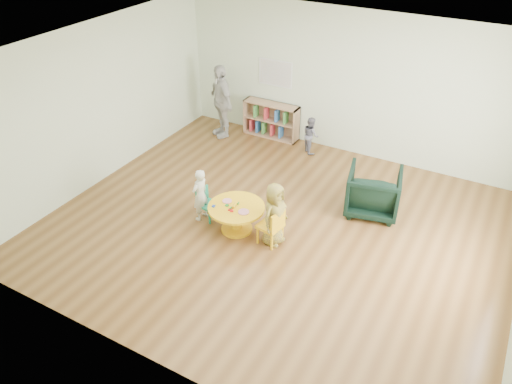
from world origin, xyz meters
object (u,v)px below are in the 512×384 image
kid_chair_left (206,203)px  adult_caretaker (221,101)px  toddler (311,135)px  armchair (373,191)px  child_right (274,214)px  kid_chair_right (273,226)px  activity_table (236,214)px  bookshelf (271,120)px  child_left (200,195)px

kid_chair_left → adult_caretaker: bearing=-145.6°
toddler → adult_caretaker: size_ratio=0.48×
armchair → adult_caretaker: (-3.70, 1.21, 0.38)m
child_right → kid_chair_right: bearing=-173.5°
activity_table → kid_chair_right: 0.65m
armchair → toddler: 2.25m
armchair → adult_caretaker: 3.92m
toddler → child_right: bearing=148.0°
activity_table → bookshelf: size_ratio=0.74×
bookshelf → child_left: (0.40, -3.23, 0.09)m
child_right → adult_caretaker: 3.81m
child_left → bookshelf: bearing=-166.1°
bookshelf → child_right: (1.72, -3.20, 0.15)m
child_left → toddler: 3.03m
kid_chair_right → child_left: size_ratio=0.69×
child_left → kid_chair_left: bearing=139.4°
activity_table → kid_chair_left: 0.60m
child_left → child_right: child_right is taller
kid_chair_left → bookshelf: bearing=-164.7°
kid_chair_left → armchair: size_ratio=0.62×
adult_caretaker → armchair: bearing=15.7°
armchair → adult_caretaker: adult_caretaker is taller
armchair → child_right: size_ratio=0.83×
activity_table → kid_chair_right: kid_chair_right is taller
bookshelf → kid_chair_right: bearing=-62.1°
child_left → adult_caretaker: size_ratio=0.59×
bookshelf → adult_caretaker: size_ratio=0.78×
toddler → kid_chair_left: bearing=123.9°
armchair → adult_caretaker: bearing=-31.0°
child_right → adult_caretaker: adult_caretaker is taller
kid_chair_left → adult_caretaker: 3.07m
activity_table → bookshelf: bookshelf is taller
toddler → adult_caretaker: bearing=50.9°
bookshelf → armchair: size_ratio=1.40×
armchair → activity_table: bearing=29.1°
armchair → toddler: armchair is taller
bookshelf → toddler: (1.02, -0.26, 0.01)m
activity_table → toddler: bearing=90.9°
bookshelf → kid_chair_left: bearing=-81.5°
kid_chair_right → child_right: size_ratio=0.61×
kid_chair_left → toddler: 2.96m
toddler → adult_caretaker: adult_caretaker is taller
activity_table → child_right: child_right is taller
kid_chair_right → toddler: size_ratio=0.83×
child_left → toddler: bearing=175.0°
child_right → toddler: child_right is taller
kid_chair_right → adult_caretaker: 3.87m
adult_caretaker → bookshelf: bearing=60.7°
child_left → adult_caretaker: 3.08m
activity_table → bookshelf: bearing=108.4°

